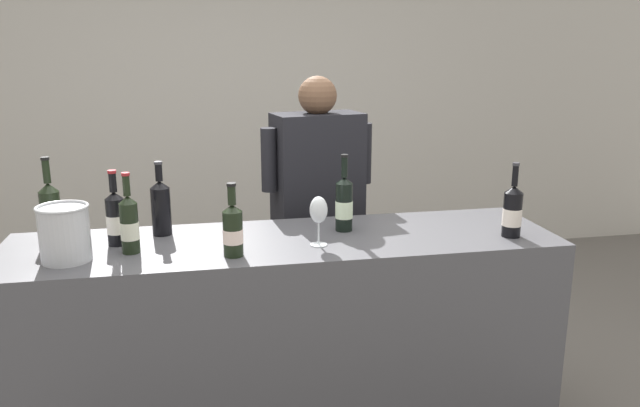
% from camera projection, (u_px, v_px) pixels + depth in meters
% --- Properties ---
extents(wall_back, '(8.00, 0.10, 2.80)m').
position_uv_depth(wall_back, '(239.00, 93.00, 5.04)').
color(wall_back, beige).
rests_on(wall_back, ground_plane).
extents(counter, '(2.35, 0.63, 0.98)m').
position_uv_depth(counter, '(286.00, 343.00, 2.79)').
color(counter, '#4C4C51').
rests_on(counter, ground_plane).
extents(wine_bottle_0, '(0.08, 0.08, 0.34)m').
position_uv_depth(wine_bottle_0, '(344.00, 204.00, 2.77)').
color(wine_bottle_0, black).
rests_on(wine_bottle_0, counter).
extents(wine_bottle_1, '(0.08, 0.08, 0.29)m').
position_uv_depth(wine_bottle_1, '(233.00, 230.00, 2.44)').
color(wine_bottle_1, black).
rests_on(wine_bottle_1, counter).
extents(wine_bottle_2, '(0.08, 0.08, 0.32)m').
position_uv_depth(wine_bottle_2, '(512.00, 211.00, 2.69)').
color(wine_bottle_2, black).
rests_on(wine_bottle_2, counter).
extents(wine_bottle_3, '(0.07, 0.07, 0.33)m').
position_uv_depth(wine_bottle_3, '(129.00, 224.00, 2.47)').
color(wine_bottle_3, black).
rests_on(wine_bottle_3, counter).
extents(wine_bottle_4, '(0.08, 0.08, 0.32)m').
position_uv_depth(wine_bottle_4, '(161.00, 206.00, 2.71)').
color(wine_bottle_4, black).
rests_on(wine_bottle_4, counter).
extents(wine_bottle_5, '(0.08, 0.08, 0.32)m').
position_uv_depth(wine_bottle_5, '(116.00, 218.00, 2.57)').
color(wine_bottle_5, black).
rests_on(wine_bottle_5, counter).
extents(wine_bottle_6, '(0.08, 0.08, 0.36)m').
position_uv_depth(wine_bottle_6, '(51.00, 213.00, 2.60)').
color(wine_bottle_6, black).
rests_on(wine_bottle_6, counter).
extents(wine_glass, '(0.07, 0.07, 0.21)m').
position_uv_depth(wine_glass, '(319.00, 212.00, 2.56)').
color(wine_glass, silver).
rests_on(wine_glass, counter).
extents(ice_bucket, '(0.20, 0.20, 0.22)m').
position_uv_depth(ice_bucket, '(64.00, 233.00, 2.38)').
color(ice_bucket, silver).
rests_on(ice_bucket, counter).
extents(person_server, '(0.60, 0.32, 1.63)m').
position_uv_depth(person_server, '(318.00, 236.00, 3.33)').
color(person_server, black).
rests_on(person_server, ground_plane).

